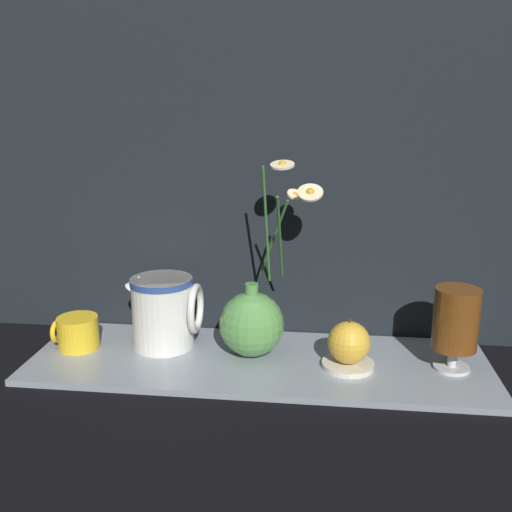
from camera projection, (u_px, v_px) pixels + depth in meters
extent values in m
plane|color=black|center=(258.00, 365.00, 1.10)|extent=(6.00, 6.00, 0.00)
cube|color=gray|center=(258.00, 362.00, 1.10)|extent=(0.87, 0.28, 0.01)
cube|color=black|center=(268.00, 69.00, 1.10)|extent=(1.37, 0.02, 1.10)
sphere|color=#59994C|center=(252.00, 324.00, 1.10)|extent=(0.13, 0.13, 0.13)
cylinder|color=#59994C|center=(252.00, 292.00, 1.08)|extent=(0.03, 0.03, 0.03)
cylinder|color=#336B2D|center=(280.00, 239.00, 1.05)|extent=(0.01, 0.11, 0.18)
cylinder|color=beige|center=(310.00, 193.00, 1.02)|extent=(0.05, 0.04, 0.03)
sphere|color=gold|center=(310.00, 193.00, 1.02)|extent=(0.02, 0.02, 0.02)
cylinder|color=#336B2D|center=(273.00, 239.00, 1.08)|extent=(0.06, 0.08, 0.16)
cylinder|color=beige|center=(295.00, 195.00, 1.08)|extent=(0.04, 0.04, 0.02)
sphere|color=gold|center=(295.00, 195.00, 1.08)|extent=(0.01, 0.01, 0.01)
cylinder|color=#336B2D|center=(266.00, 226.00, 1.04)|extent=(0.01, 0.06, 0.23)
cylinder|color=beige|center=(282.00, 165.00, 1.00)|extent=(0.05, 0.05, 0.01)
sphere|color=gold|center=(282.00, 165.00, 1.00)|extent=(0.02, 0.02, 0.02)
cylinder|color=yellow|center=(78.00, 332.00, 1.14)|extent=(0.08, 0.08, 0.06)
torus|color=yellow|center=(57.00, 331.00, 1.14)|extent=(0.01, 0.05, 0.05)
cylinder|color=white|center=(163.00, 312.00, 1.14)|extent=(0.12, 0.12, 0.14)
cylinder|color=#2D4C93|center=(161.00, 281.00, 1.12)|extent=(0.12, 0.12, 0.01)
torus|color=white|center=(196.00, 308.00, 1.13)|extent=(0.01, 0.10, 0.10)
cone|color=white|center=(136.00, 282.00, 1.13)|extent=(0.04, 0.03, 0.04)
cylinder|color=silver|center=(451.00, 367.00, 1.05)|extent=(0.07, 0.07, 0.01)
cylinder|color=silver|center=(452.00, 357.00, 1.05)|extent=(0.02, 0.02, 0.04)
cylinder|color=brown|center=(456.00, 319.00, 1.03)|extent=(0.08, 0.08, 0.11)
cylinder|color=silver|center=(348.00, 365.00, 1.06)|extent=(0.10, 0.10, 0.01)
sphere|color=gold|center=(349.00, 343.00, 1.05)|extent=(0.08, 0.08, 0.08)
cylinder|color=#4C3819|center=(350.00, 320.00, 1.04)|extent=(0.00, 0.00, 0.01)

